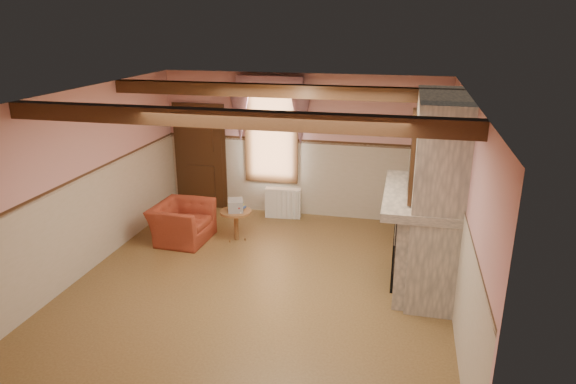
% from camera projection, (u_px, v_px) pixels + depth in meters
% --- Properties ---
extents(floor, '(5.50, 6.00, 0.01)m').
position_uv_depth(floor, '(261.00, 283.00, 7.69)').
color(floor, brown).
rests_on(floor, ground).
extents(ceiling, '(5.50, 6.00, 0.01)m').
position_uv_depth(ceiling, '(257.00, 95.00, 6.79)').
color(ceiling, silver).
rests_on(ceiling, wall_back).
extents(wall_back, '(5.50, 0.02, 2.80)m').
position_uv_depth(wall_back, '(301.00, 146.00, 10.01)').
color(wall_back, '#D69594').
rests_on(wall_back, floor).
extents(wall_front, '(5.50, 0.02, 2.80)m').
position_uv_depth(wall_front, '(163.00, 303.00, 4.47)').
color(wall_front, '#D69594').
rests_on(wall_front, floor).
extents(wall_left, '(0.02, 6.00, 2.80)m').
position_uv_depth(wall_left, '(86.00, 182.00, 7.83)').
color(wall_left, '#D69594').
rests_on(wall_left, floor).
extents(wall_right, '(0.02, 6.00, 2.80)m').
position_uv_depth(wall_right, '(462.00, 210.00, 6.65)').
color(wall_right, '#D69594').
rests_on(wall_right, floor).
extents(wainscot, '(5.50, 6.00, 1.50)m').
position_uv_depth(wainscot, '(260.00, 237.00, 7.45)').
color(wainscot, beige).
rests_on(wainscot, floor).
extents(chair_rail, '(5.50, 6.00, 0.08)m').
position_uv_depth(chair_rail, '(259.00, 188.00, 7.21)').
color(chair_rail, black).
rests_on(chair_rail, wainscot).
extents(firebox, '(0.20, 0.95, 0.90)m').
position_uv_depth(firebox, '(400.00, 252.00, 7.67)').
color(firebox, black).
rests_on(firebox, floor).
extents(armchair, '(0.95, 1.07, 0.67)m').
position_uv_depth(armchair, '(182.00, 222.00, 9.09)').
color(armchair, maroon).
rests_on(armchair, floor).
extents(side_table, '(0.66, 0.66, 0.55)m').
position_uv_depth(side_table, '(236.00, 225.00, 9.12)').
color(side_table, brown).
rests_on(side_table, floor).
extents(book_stack, '(0.35, 0.39, 0.20)m').
position_uv_depth(book_stack, '(236.00, 205.00, 9.01)').
color(book_stack, '#B7AD8C').
rests_on(book_stack, side_table).
extents(radiator, '(0.71, 0.24, 0.60)m').
position_uv_depth(radiator, '(283.00, 203.00, 10.15)').
color(radiator, white).
rests_on(radiator, floor).
extents(bowl, '(0.32, 0.32, 0.08)m').
position_uv_depth(bowl, '(422.00, 184.00, 7.51)').
color(bowl, brown).
rests_on(bowl, mantel).
extents(mantel_clock, '(0.14, 0.24, 0.20)m').
position_uv_depth(mantel_clock, '(422.00, 175.00, 7.74)').
color(mantel_clock, black).
rests_on(mantel_clock, mantel).
extents(oil_lamp, '(0.11, 0.11, 0.28)m').
position_uv_depth(oil_lamp, '(422.00, 177.00, 7.50)').
color(oil_lamp, '#C77B38').
rests_on(oil_lamp, mantel).
extents(candle_red, '(0.06, 0.06, 0.16)m').
position_uv_depth(candle_red, '(423.00, 196.00, 6.88)').
color(candle_red, '#AA141E').
rests_on(candle_red, mantel).
extents(jar_yellow, '(0.06, 0.06, 0.12)m').
position_uv_depth(jar_yellow, '(422.00, 191.00, 7.13)').
color(jar_yellow, gold).
rests_on(jar_yellow, mantel).
extents(fireplace, '(0.85, 2.00, 2.80)m').
position_uv_depth(fireplace, '(435.00, 194.00, 7.28)').
color(fireplace, gray).
rests_on(fireplace, floor).
extents(mantel, '(1.05, 2.05, 0.12)m').
position_uv_depth(mantel, '(421.00, 196.00, 7.33)').
color(mantel, gray).
rests_on(mantel, fireplace).
extents(overmantel_mirror, '(0.06, 1.44, 1.04)m').
position_uv_depth(overmantel_mirror, '(411.00, 153.00, 7.17)').
color(overmantel_mirror, silver).
rests_on(overmantel_mirror, fireplace).
extents(door, '(1.10, 0.10, 2.10)m').
position_uv_depth(door, '(201.00, 158.00, 10.52)').
color(door, black).
rests_on(door, floor).
extents(window, '(1.06, 0.08, 2.02)m').
position_uv_depth(window, '(271.00, 132.00, 10.03)').
color(window, white).
rests_on(window, wall_back).
extents(window_drapes, '(1.30, 0.14, 1.40)m').
position_uv_depth(window_drapes, '(270.00, 102.00, 9.76)').
color(window_drapes, gray).
rests_on(window_drapes, wall_back).
extents(ceiling_beam_front, '(5.50, 0.18, 0.20)m').
position_uv_depth(ceiling_beam_front, '(227.00, 119.00, 5.72)').
color(ceiling_beam_front, black).
rests_on(ceiling_beam_front, ceiling).
extents(ceiling_beam_back, '(5.50, 0.18, 0.20)m').
position_uv_depth(ceiling_beam_back, '(279.00, 91.00, 7.93)').
color(ceiling_beam_back, black).
rests_on(ceiling_beam_back, ceiling).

